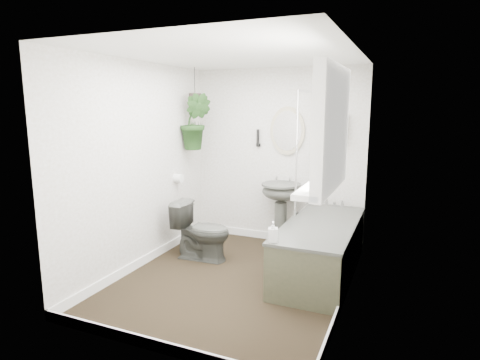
% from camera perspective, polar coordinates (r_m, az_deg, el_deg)
% --- Properties ---
extents(floor, '(2.30, 2.80, 0.02)m').
position_cam_1_polar(floor, '(4.39, -0.79, -14.08)').
color(floor, black).
rests_on(floor, ground).
extents(ceiling, '(2.30, 2.80, 0.02)m').
position_cam_1_polar(ceiling, '(4.02, -0.88, 17.56)').
color(ceiling, white).
rests_on(ceiling, ground).
extents(wall_back, '(2.30, 0.02, 2.30)m').
position_cam_1_polar(wall_back, '(5.35, 5.30, 3.30)').
color(wall_back, white).
rests_on(wall_back, ground).
extents(wall_front, '(2.30, 0.02, 2.30)m').
position_cam_1_polar(wall_front, '(2.84, -12.45, -3.27)').
color(wall_front, white).
rests_on(wall_front, ground).
extents(wall_left, '(0.02, 2.80, 2.30)m').
position_cam_1_polar(wall_left, '(4.63, -14.07, 1.93)').
color(wall_left, white).
rests_on(wall_left, ground).
extents(wall_right, '(0.02, 2.80, 2.30)m').
position_cam_1_polar(wall_right, '(3.74, 15.65, -0.14)').
color(wall_right, white).
rests_on(wall_right, ground).
extents(skirting, '(2.30, 2.80, 0.10)m').
position_cam_1_polar(skirting, '(4.36, -0.79, -13.36)').
color(skirting, white).
rests_on(skirting, floor).
extents(bathtub, '(0.72, 1.72, 0.58)m').
position_cam_1_polar(bathtub, '(4.50, 11.36, -9.55)').
color(bathtub, '#3E3F3A').
rests_on(bathtub, floor).
extents(bath_screen, '(0.04, 0.72, 1.40)m').
position_cam_1_polar(bath_screen, '(4.81, 9.14, 3.97)').
color(bath_screen, silver).
rests_on(bath_screen, bathtub).
extents(shower_box, '(0.20, 0.10, 0.35)m').
position_cam_1_polar(shower_box, '(5.06, 13.85, 7.19)').
color(shower_box, white).
rests_on(shower_box, wall_back).
extents(oval_mirror, '(0.46, 0.03, 0.62)m').
position_cam_1_polar(oval_mirror, '(5.24, 6.73, 6.97)').
color(oval_mirror, tan).
rests_on(oval_mirror, wall_back).
extents(wall_sconce, '(0.04, 0.04, 0.22)m').
position_cam_1_polar(wall_sconce, '(5.37, 2.56, 6.04)').
color(wall_sconce, black).
rests_on(wall_sconce, wall_back).
extents(toilet_roll_holder, '(0.11, 0.11, 0.11)m').
position_cam_1_polar(toilet_roll_holder, '(5.21, -8.79, 0.25)').
color(toilet_roll_holder, white).
rests_on(toilet_roll_holder, wall_left).
extents(window_recess, '(0.08, 1.00, 0.90)m').
position_cam_1_polar(window_recess, '(3.00, 12.99, 7.09)').
color(window_recess, white).
rests_on(window_recess, wall_right).
extents(window_sill, '(0.18, 1.00, 0.04)m').
position_cam_1_polar(window_sill, '(3.07, 11.38, -0.70)').
color(window_sill, white).
rests_on(window_sill, wall_right).
extents(window_blinds, '(0.01, 0.86, 0.76)m').
position_cam_1_polar(window_blinds, '(3.01, 12.14, 7.14)').
color(window_blinds, white).
rests_on(window_blinds, wall_right).
extents(toilet, '(0.70, 0.43, 0.70)m').
position_cam_1_polar(toilet, '(4.84, -5.43, -7.19)').
color(toilet, '#3E3F3A').
rests_on(toilet, floor).
extents(pedestal_sink, '(0.57, 0.51, 0.85)m').
position_cam_1_polar(pedestal_sink, '(5.21, 5.79, -5.05)').
color(pedestal_sink, '#3E3F3A').
rests_on(pedestal_sink, floor).
extents(sill_plant, '(0.24, 0.21, 0.26)m').
position_cam_1_polar(sill_plant, '(3.23, 11.97, 2.49)').
color(sill_plant, black).
rests_on(sill_plant, window_sill).
extents(hanging_plant, '(0.46, 0.40, 0.73)m').
position_cam_1_polar(hanging_plant, '(5.28, -6.35, 8.23)').
color(hanging_plant, black).
rests_on(hanging_plant, ceiling).
extents(soap_bottle, '(0.11, 0.11, 0.19)m').
position_cam_1_polar(soap_bottle, '(3.73, 4.70, -7.31)').
color(soap_bottle, black).
rests_on(soap_bottle, bathtub).
extents(hanging_pot, '(0.16, 0.16, 0.12)m').
position_cam_1_polar(hanging_pot, '(5.28, -6.42, 11.51)').
color(hanging_pot, '#342C25').
rests_on(hanging_pot, ceiling).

